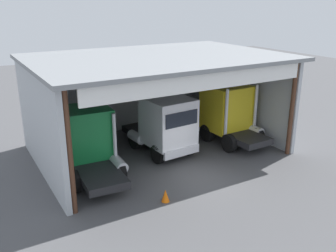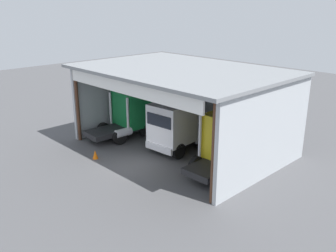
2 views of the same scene
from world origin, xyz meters
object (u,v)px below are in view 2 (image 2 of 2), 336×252
tool_cart (188,123)px  traffic_cone (95,155)px  oil_drum (232,137)px  truck_yellow_center_right_bay (227,143)px  truck_green_center_left_bay (130,113)px  truck_white_center_bay (175,126)px

tool_cart → traffic_cone: 8.47m
oil_drum → tool_cart: bearing=179.2°
tool_cart → truck_yellow_center_right_bay: bearing=-30.8°
truck_green_center_left_bay → truck_white_center_bay: bearing=6.0°
truck_yellow_center_right_bay → traffic_cone: size_ratio=7.87×
truck_yellow_center_right_bay → truck_white_center_bay: bearing=176.3°
truck_yellow_center_right_bay → traffic_cone: 8.39m
truck_green_center_left_bay → traffic_cone: size_ratio=9.09×
truck_white_center_bay → oil_drum: truck_white_center_bay is taller
truck_green_center_left_bay → truck_white_center_bay: truck_green_center_left_bay is taller
truck_white_center_bay → traffic_cone: size_ratio=9.51×
truck_white_center_bay → traffic_cone: bearing=56.5°
truck_white_center_bay → tool_cart: size_ratio=5.32×
truck_white_center_bay → tool_cart: (-2.42, 3.91, -1.23)m
truck_white_center_bay → tool_cart: bearing=-62.2°
oil_drum → traffic_cone: bearing=-117.8°
tool_cart → traffic_cone: bearing=-91.1°
truck_green_center_left_bay → traffic_cone: truck_green_center_left_bay is taller
truck_green_center_left_bay → tool_cart: bearing=66.6°
truck_green_center_left_bay → truck_yellow_center_right_bay: bearing=3.6°
truck_white_center_bay → truck_yellow_center_right_bay: truck_yellow_center_right_bay is taller
truck_yellow_center_right_bay → tool_cart: (-6.81, 4.07, -1.34)m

